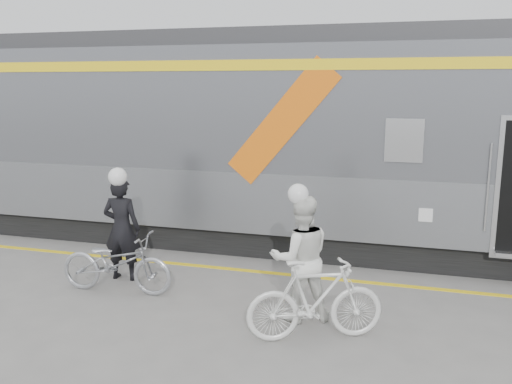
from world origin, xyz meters
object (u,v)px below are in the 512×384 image
(bicycle_right, at_px, (315,300))
(bicycle_left, at_px, (116,263))
(man, at_px, (122,229))
(woman, at_px, (301,258))

(bicycle_right, bearing_deg, bicycle_left, 53.72)
(bicycle_left, relative_size, bicycle_right, 1.03)
(bicycle_left, bearing_deg, man, 16.44)
(man, bearing_deg, bicycle_left, 106.44)
(man, bearing_deg, woman, 163.38)
(woman, height_order, bicycle_right, woman)
(bicycle_right, bearing_deg, woman, 5.00)
(man, distance_m, woman, 3.16)
(bicycle_left, height_order, bicycle_right, bicycle_right)
(man, xyz_separation_m, bicycle_left, (0.20, -0.55, -0.38))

